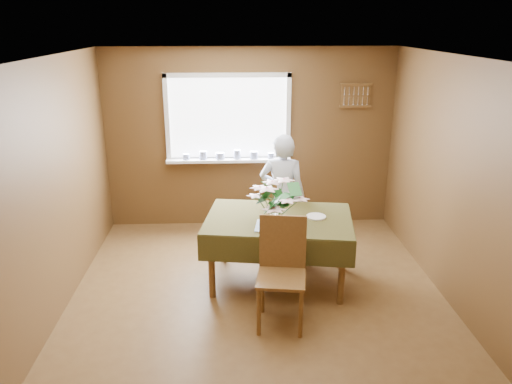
{
  "coord_description": "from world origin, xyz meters",
  "views": [
    {
      "loc": [
        -0.26,
        -4.57,
        2.81
      ],
      "look_at": [
        0.0,
        0.55,
        1.05
      ],
      "focal_mm": 35.0,
      "sensor_mm": 36.0,
      "label": 1
    }
  ],
  "objects_px": {
    "dining_table": "(279,226)",
    "flower_bouquet": "(275,200)",
    "chair_near": "(282,267)",
    "chair_far": "(281,213)",
    "seated_woman": "(282,195)"
  },
  "relations": [
    {
      "from": "chair_near",
      "to": "flower_bouquet",
      "type": "xyz_separation_m",
      "value": [
        -0.03,
        0.51,
        0.5
      ]
    },
    {
      "from": "dining_table",
      "to": "chair_near",
      "type": "distance_m",
      "value": 0.79
    },
    {
      "from": "dining_table",
      "to": "seated_woman",
      "type": "bearing_deg",
      "value": 90.0
    },
    {
      "from": "seated_woman",
      "to": "flower_bouquet",
      "type": "relative_size",
      "value": 2.88
    },
    {
      "from": "chair_far",
      "to": "seated_woman",
      "type": "relative_size",
      "value": 0.61
    },
    {
      "from": "dining_table",
      "to": "flower_bouquet",
      "type": "relative_size",
      "value": 3.23
    },
    {
      "from": "dining_table",
      "to": "chair_far",
      "type": "height_order",
      "value": "chair_far"
    },
    {
      "from": "dining_table",
      "to": "seated_woman",
      "type": "xyz_separation_m",
      "value": [
        0.11,
        0.72,
        0.1
      ]
    },
    {
      "from": "dining_table",
      "to": "flower_bouquet",
      "type": "height_order",
      "value": "flower_bouquet"
    },
    {
      "from": "seated_woman",
      "to": "flower_bouquet",
      "type": "distance_m",
      "value": 1.05
    },
    {
      "from": "dining_table",
      "to": "chair_far",
      "type": "bearing_deg",
      "value": 91.15
    },
    {
      "from": "dining_table",
      "to": "chair_near",
      "type": "xyz_separation_m",
      "value": [
        -0.04,
        -0.78,
        -0.11
      ]
    },
    {
      "from": "dining_table",
      "to": "flower_bouquet",
      "type": "bearing_deg",
      "value": -96.03
    },
    {
      "from": "chair_far",
      "to": "flower_bouquet",
      "type": "bearing_deg",
      "value": 74.08
    },
    {
      "from": "flower_bouquet",
      "to": "chair_far",
      "type": "bearing_deg",
      "value": 80.74
    }
  ]
}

